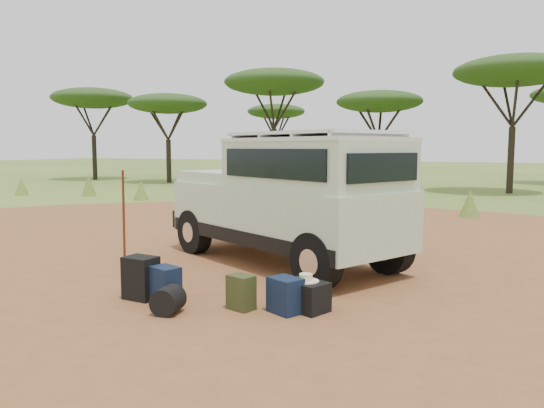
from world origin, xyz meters
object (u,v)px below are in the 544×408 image
at_px(safari_vehicle, 289,201).
at_px(backpack_olive, 241,293).
at_px(backpack_black, 141,278).
at_px(hard_case, 306,296).
at_px(backpack_navy, 166,285).
at_px(walking_staff, 124,220).
at_px(duffel_navy, 285,296).

relative_size(safari_vehicle, backpack_olive, 11.17).
relative_size(backpack_black, hard_case, 1.09).
relative_size(safari_vehicle, backpack_black, 8.54).
bearing_deg(safari_vehicle, backpack_navy, -73.83).
xyz_separation_m(safari_vehicle, backpack_olive, (0.47, -2.69, -0.88)).
xyz_separation_m(safari_vehicle, walking_staff, (-2.31, -1.54, -0.26)).
xyz_separation_m(backpack_navy, duffel_navy, (1.58, 0.27, -0.02)).
bearing_deg(safari_vehicle, hard_case, -35.80).
height_order(backpack_navy, backpack_olive, backpack_navy).
height_order(walking_staff, backpack_navy, walking_staff).
bearing_deg(backpack_navy, backpack_olive, 28.70).
bearing_deg(backpack_olive, backpack_black, -158.13).
xyz_separation_m(walking_staff, backpack_navy, (1.76, -1.31, -0.59)).
xyz_separation_m(backpack_navy, hard_case, (1.77, 0.46, -0.06)).
relative_size(backpack_navy, backpack_olive, 1.11).
bearing_deg(backpack_olive, hard_case, 38.09).
height_order(backpack_olive, hard_case, backpack_olive).
bearing_deg(hard_case, walking_staff, -172.56).
bearing_deg(duffel_navy, safari_vehicle, 137.97).
bearing_deg(backpack_black, duffel_navy, 11.63).
height_order(safari_vehicle, backpack_navy, safari_vehicle).
bearing_deg(backpack_olive, backpack_navy, -154.38).
bearing_deg(hard_case, safari_vehicle, 138.08).
distance_m(backpack_navy, backpack_olive, 1.04).
bearing_deg(backpack_navy, walking_staff, 162.81).
relative_size(safari_vehicle, hard_case, 9.34).
bearing_deg(duffel_navy, backpack_olive, -143.01).
relative_size(walking_staff, backpack_black, 2.91).
bearing_deg(duffel_navy, backpack_navy, -144.01).
distance_m(safari_vehicle, backpack_black, 3.09).
height_order(backpack_black, duffel_navy, backpack_black).
distance_m(walking_staff, hard_case, 3.70).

